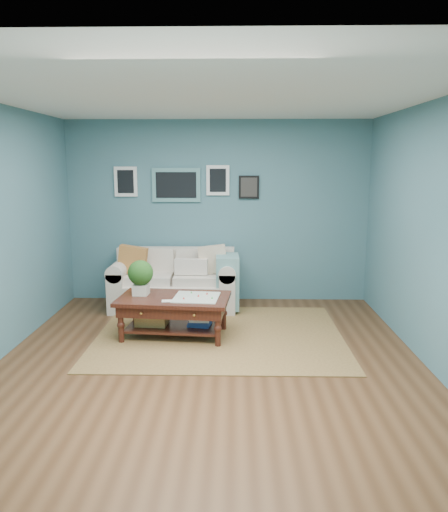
{
  "coord_description": "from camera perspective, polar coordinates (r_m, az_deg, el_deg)",
  "views": [
    {
      "loc": [
        0.26,
        -4.97,
        2.08
      ],
      "look_at": [
        0.13,
        1.0,
        0.96
      ],
      "focal_mm": 35.0,
      "sensor_mm": 36.0,
      "label": 1
    }
  ],
  "objects": [
    {
      "name": "coffee_table",
      "position": [
        6.07,
        -6.38,
        -5.4
      ],
      "size": [
        1.38,
        0.88,
        0.92
      ],
      "rotation": [
        0.0,
        0.0,
        -0.09
      ],
      "color": "black",
      "rests_on": "ground"
    },
    {
      "name": "loveseat",
      "position": [
        7.24,
        -5.08,
        -2.96
      ],
      "size": [
        1.82,
        0.83,
        0.94
      ],
      "color": "silver",
      "rests_on": "ground"
    },
    {
      "name": "area_rug",
      "position": [
        6.16,
        -0.5,
        -9.02
      ],
      "size": [
        2.96,
        2.37,
        0.01
      ],
      "primitive_type": "cube",
      "color": "brown",
      "rests_on": "ground"
    },
    {
      "name": "room_shell",
      "position": [
        5.09,
        -1.8,
        2.52
      ],
      "size": [
        5.0,
        5.02,
        2.7
      ],
      "color": "brown",
      "rests_on": "ground"
    }
  ]
}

